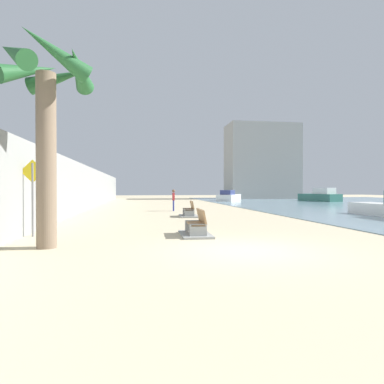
% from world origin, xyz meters
% --- Properties ---
extents(ground_plane, '(120.00, 120.00, 0.00)m').
position_xyz_m(ground_plane, '(0.00, 18.00, 0.00)').
color(ground_plane, '#C6B793').
extents(seawall, '(0.80, 64.00, 3.55)m').
position_xyz_m(seawall, '(-7.50, 18.00, 1.78)').
color(seawall, gray).
rests_on(seawall, ground).
extents(palm_tree, '(3.01, 3.05, 6.14)m').
position_xyz_m(palm_tree, '(-5.62, 1.30, 4.38)').
color(palm_tree, '#7A6651').
rests_on(palm_tree, ground).
extents(bench_near, '(1.15, 2.12, 0.98)m').
position_xyz_m(bench_near, '(-0.87, 3.18, 0.23)').
color(bench_near, gray).
rests_on(bench_near, ground).
extents(bench_far, '(1.23, 2.16, 0.98)m').
position_xyz_m(bench_far, '(0.06, 11.47, 0.23)').
color(bench_far, gray).
rests_on(bench_far, ground).
extents(person_walking, '(0.23, 0.53, 1.68)m').
position_xyz_m(person_walking, '(-0.37, 16.81, 0.98)').
color(person_walking, navy).
rests_on(person_walking, ground).
extents(boat_distant, '(5.34, 7.94, 1.48)m').
position_xyz_m(boat_distant, '(9.64, 37.35, 0.60)').
color(boat_distant, white).
rests_on(boat_distant, water_bay).
extents(boat_far_left, '(3.51, 6.42, 1.81)m').
position_xyz_m(boat_far_left, '(21.12, 32.87, 0.72)').
color(boat_far_left, '#337060').
rests_on(boat_far_left, water_bay).
extents(pedestrian_sign, '(0.85, 0.08, 2.80)m').
position_xyz_m(pedestrian_sign, '(-6.77, 3.76, 1.74)').
color(pedestrian_sign, slate).
rests_on(pedestrian_sign, ground).
extents(harbor_building, '(12.00, 6.00, 12.72)m').
position_xyz_m(harbor_building, '(17.82, 46.00, 6.36)').
color(harbor_building, '#9E9E99').
rests_on(harbor_building, ground).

